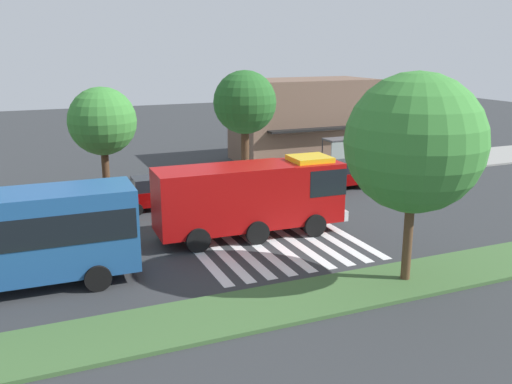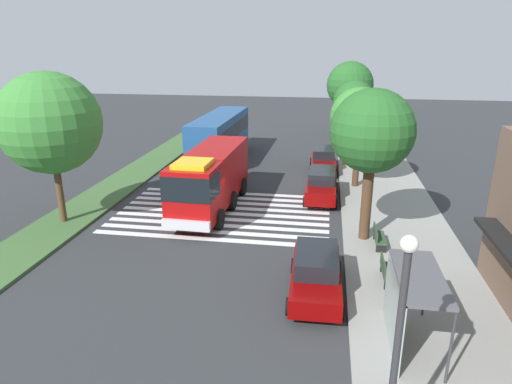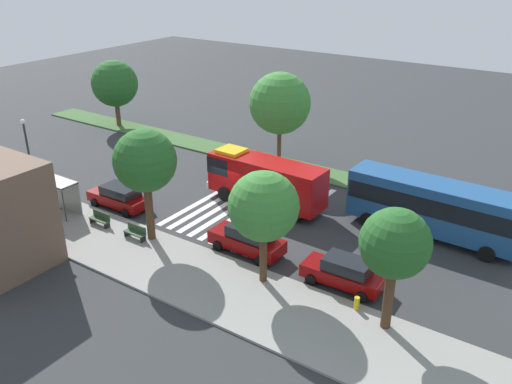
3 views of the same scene
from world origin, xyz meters
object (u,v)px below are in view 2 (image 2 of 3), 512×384
transit_bus (220,134)px  bench_near_shelter (387,270)px  fire_hydrant (345,160)px  bus_stop_shelter (406,295)px  parked_car_east (316,273)px  street_lamp (398,337)px  bench_west_of_shelter (378,237)px  parked_car_mid (322,184)px  sidewalk_tree_far_west (350,85)px  sidewalk_tree_east (372,132)px  parked_car_west (323,159)px  fire_truck (210,177)px  sidewalk_tree_center (360,118)px  sidewalk_tree_west (354,103)px  median_tree_far_west (50,123)px

transit_bus → bench_near_shelter: size_ratio=6.90×
fire_hydrant → bus_stop_shelter: bearing=2.9°
parked_car_east → bus_stop_shelter: bearing=43.6°
bus_stop_shelter → street_lamp: (4.55, -1.02, 1.64)m
bus_stop_shelter → bench_west_of_shelter: bearing=-179.8°
parked_car_mid → street_lamp: size_ratio=0.85×
sidewalk_tree_far_west → bus_stop_shelter: bearing=1.1°
street_lamp → sidewalk_tree_east: size_ratio=0.78×
sidewalk_tree_far_west → fire_hydrant: bearing=-2.6°
parked_car_west → fire_hydrant: (-1.56, 1.70, -0.40)m
fire_truck → parked_car_east: 10.38m
parked_car_east → fire_hydrant: size_ratio=6.79×
transit_bus → sidewalk_tree_center: size_ratio=1.69×
sidewalk_tree_west → median_tree_far_west: (16.04, -15.85, 0.68)m
parked_car_mid → sidewalk_tree_far_west: 19.74m
street_lamp → fire_hydrant: street_lamp is taller
parked_car_west → sidewalk_tree_west: 5.55m
bench_west_of_shelter → street_lamp: size_ratio=0.28×
parked_car_mid → sidewalk_tree_center: bearing=140.9°
parked_car_west → transit_bus: bearing=-105.7°
parked_car_mid → bus_stop_shelter: size_ratio=1.38×
parked_car_east → sidewalk_tree_far_west: bearing=174.8°
parked_car_mid → transit_bus: (-8.60, -8.48, 1.26)m
sidewalk_tree_west → sidewalk_tree_east: (15.77, 0.00, 0.65)m
bench_near_shelter → parked_car_east: bearing=-67.6°
bench_west_of_shelter → sidewalk_tree_center: sidewalk_tree_center is taller
parked_car_east → fire_hydrant: (-19.31, 1.70, -0.38)m
parked_car_east → sidewalk_tree_center: sidewalk_tree_center is taller
parked_car_west → street_lamp: 25.35m
fire_truck → parked_car_mid: (-3.11, 6.31, -1.09)m
sidewalk_tree_far_west → transit_bus: bearing=-45.4°
sidewalk_tree_far_west → median_tree_far_west: (25.37, -15.85, 0.13)m
parked_car_west → sidewalk_tree_far_west: 13.58m
sidewalk_tree_west → sidewalk_tree_far_west: bearing=180.0°
sidewalk_tree_far_west → bench_west_of_shelter: bearing=1.3°
parked_car_mid → fire_hydrant: size_ratio=6.88×
bus_stop_shelter → bench_near_shelter: (-4.00, -0.02, -1.30)m
parked_car_west → sidewalk_tree_far_west: sidewalk_tree_far_west is taller
parked_car_east → median_tree_far_west: bearing=-111.3°
fire_truck → median_tree_far_west: median_tree_far_west is taller
fire_truck → sidewalk_tree_far_west: bearing=160.8°
transit_bus → bench_near_shelter: 21.91m
parked_car_east → bench_west_of_shelter: parked_car_east is taller
parked_car_west → bench_west_of_shelter: size_ratio=2.86×
bench_near_shelter → sidewalk_tree_far_west: size_ratio=0.21×
median_tree_far_west → fire_hydrant: size_ratio=11.25×
fire_truck → sidewalk_tree_far_west: 24.04m
street_lamp → bench_near_shelter: bearing=173.3°
sidewalk_tree_center → sidewalk_tree_east: 8.61m
transit_bus → parked_car_west: bearing=-102.7°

